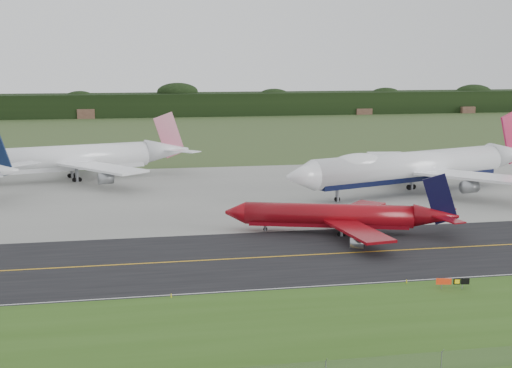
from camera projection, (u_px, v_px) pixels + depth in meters
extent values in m
plane|color=#334F24|center=(350.00, 246.00, 118.95)|extent=(600.00, 600.00, 0.00)
cube|color=#325519|center=(440.00, 321.00, 85.08)|extent=(400.00, 30.00, 0.01)
cube|color=black|center=(357.00, 252.00, 115.08)|extent=(400.00, 32.00, 0.02)
cube|color=gray|center=(283.00, 191.00, 168.30)|extent=(400.00, 78.00, 0.01)
cube|color=#EBA516|center=(357.00, 252.00, 115.07)|extent=(400.00, 0.40, 0.00)
cube|color=silver|center=(393.00, 282.00, 100.07)|extent=(400.00, 0.25, 0.00)
plane|color=slate|center=(497.00, 357.00, 72.31)|extent=(320.00, 0.00, 320.00)
cylinder|color=slate|center=(497.00, 357.00, 72.31)|extent=(0.10, 0.10, 2.20)
cube|color=black|center=(192.00, 104.00, 384.01)|extent=(700.00, 24.00, 12.00)
cylinder|color=white|center=(409.00, 166.00, 163.47)|extent=(51.66, 22.52, 6.63)
cube|color=black|center=(408.00, 175.00, 163.85)|extent=(48.67, 20.13, 2.32)
cone|color=white|center=(300.00, 176.00, 149.60)|extent=(8.26, 8.33, 6.63)
cone|color=white|center=(510.00, 155.00, 178.97)|extent=(15.15, 10.58, 6.63)
ellipsoid|color=white|center=(357.00, 163.00, 156.25)|extent=(14.60, 9.56, 4.22)
cube|color=white|center=(486.00, 177.00, 155.21)|extent=(27.06, 28.00, 0.57)
cube|color=white|center=(397.00, 160.00, 180.71)|extent=(12.90, 30.45, 0.57)
cylinder|color=gray|center=(469.00, 187.00, 154.16)|extent=(4.30, 3.77, 2.78)
cylinder|color=gray|center=(386.00, 169.00, 178.55)|extent=(4.30, 3.77, 2.78)
cylinder|color=gray|center=(373.00, 161.00, 192.47)|extent=(4.30, 3.77, 2.78)
cylinder|color=black|center=(337.00, 199.00, 155.13)|extent=(1.30, 0.88, 1.19)
cylinder|color=slate|center=(433.00, 185.00, 163.04)|extent=(1.17, 1.17, 4.43)
cylinder|color=black|center=(432.00, 192.00, 163.32)|extent=(1.32, 0.94, 1.19)
cylinder|color=slate|center=(411.00, 180.00, 169.33)|extent=(1.17, 1.17, 4.43)
cylinder|color=black|center=(411.00, 187.00, 169.62)|extent=(1.32, 0.94, 1.19)
cylinder|color=maroon|center=(328.00, 215.00, 127.35)|extent=(29.69, 12.72, 4.04)
cube|color=maroon|center=(328.00, 222.00, 127.58)|extent=(27.96, 11.31, 1.41)
cone|color=maroon|center=(236.00, 213.00, 129.28)|extent=(4.76, 4.96, 4.04)
cone|color=maroon|center=(436.00, 216.00, 125.13)|extent=(8.72, 6.19, 4.04)
cube|color=maroon|center=(358.00, 231.00, 118.76)|extent=(7.57, 17.19, 0.45)
cube|color=maroon|center=(356.00, 210.00, 135.01)|extent=(15.17, 15.92, 0.45)
cube|color=black|center=(440.00, 199.00, 124.53)|extent=(6.18, 2.20, 9.19)
cylinder|color=gray|center=(357.00, 243.00, 115.10)|extent=(2.61, 2.27, 1.70)
cylinder|color=gray|center=(354.00, 211.00, 139.12)|extent=(2.61, 2.27, 1.70)
cylinder|color=black|center=(265.00, 229.00, 129.17)|extent=(0.79, 0.53, 0.73)
cylinder|color=slate|center=(342.00, 230.00, 125.30)|extent=(0.71, 0.71, 2.08)
cylinder|color=black|center=(341.00, 234.00, 125.42)|extent=(0.80, 0.56, 0.73)
cylinder|color=slate|center=(341.00, 225.00, 129.64)|extent=(0.71, 0.71, 2.08)
cylinder|color=black|center=(341.00, 228.00, 129.76)|extent=(0.80, 0.56, 0.73)
cylinder|color=white|center=(59.00, 158.00, 180.72)|extent=(45.38, 16.88, 6.28)
cube|color=white|center=(59.00, 166.00, 181.08)|extent=(42.81, 14.82, 2.20)
cone|color=white|center=(167.00, 150.00, 192.24)|extent=(13.08, 8.94, 6.28)
cube|color=white|center=(101.00, 167.00, 172.53)|extent=(22.58, 25.28, 0.56)
cube|color=white|center=(81.00, 154.00, 195.73)|extent=(13.02, 26.97, 0.56)
cube|color=#C50E3E|center=(169.00, 135.00, 191.81)|extent=(8.53, 2.55, 12.48)
cylinder|color=gray|center=(106.00, 178.00, 167.13)|extent=(3.96, 3.38, 2.64)
cylinder|color=gray|center=(76.00, 158.00, 201.43)|extent=(3.96, 3.38, 2.64)
cylinder|color=slate|center=(77.00, 174.00, 179.77)|extent=(1.06, 1.06, 3.96)
cylinder|color=black|center=(77.00, 180.00, 180.02)|extent=(1.23, 0.82, 1.13)
cylinder|color=slate|center=(72.00, 170.00, 185.96)|extent=(1.06, 1.06, 3.96)
cylinder|color=black|center=(72.00, 176.00, 186.21)|extent=(1.23, 0.82, 1.13)
cylinder|color=slate|center=(441.00, 287.00, 96.86)|extent=(0.11, 0.11, 0.66)
cylinder|color=slate|center=(462.00, 287.00, 96.91)|extent=(0.11, 0.11, 0.66)
cube|color=#A8260C|center=(444.00, 281.00, 96.73)|extent=(2.08, 0.51, 0.85)
cube|color=black|center=(457.00, 281.00, 96.76)|extent=(0.96, 0.32, 0.85)
cube|color=black|center=(465.00, 281.00, 96.78)|extent=(1.15, 0.36, 0.85)
cylinder|color=yellow|center=(171.00, 296.00, 93.45)|extent=(0.16, 0.16, 0.50)
cylinder|color=yellow|center=(407.00, 282.00, 99.37)|extent=(0.16, 0.16, 0.50)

